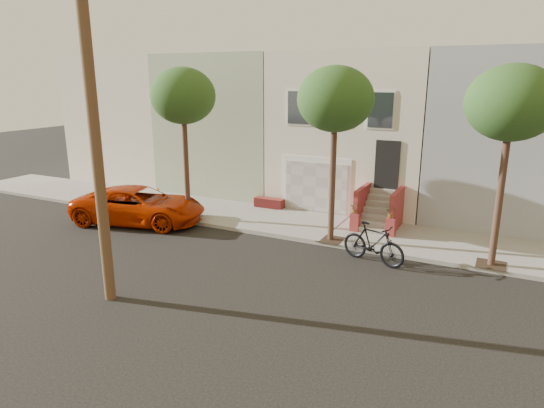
% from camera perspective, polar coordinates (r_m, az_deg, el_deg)
% --- Properties ---
extents(ground, '(90.00, 90.00, 0.00)m').
position_cam_1_polar(ground, '(14.97, -1.72, -8.70)').
color(ground, black).
rests_on(ground, ground).
extents(sidewalk, '(40.00, 3.70, 0.15)m').
position_cam_1_polar(sidewalk, '(19.52, 5.73, -2.79)').
color(sidewalk, gray).
rests_on(sidewalk, ground).
extents(house_row, '(33.10, 11.70, 7.00)m').
position_cam_1_polar(house_row, '(24.26, 10.97, 9.15)').
color(house_row, '#B8AF9D').
rests_on(house_row, sidewalk).
extents(tree_left, '(2.70, 2.57, 6.30)m').
position_cam_1_polar(tree_left, '(19.99, -10.70, 12.59)').
color(tree_left, '#2D2116').
rests_on(tree_left, sidewalk).
extents(tree_mid, '(2.70, 2.57, 6.30)m').
position_cam_1_polar(tree_mid, '(16.90, 7.64, 12.30)').
color(tree_mid, '#2D2116').
rests_on(tree_mid, sidewalk).
extents(tree_right, '(2.70, 2.57, 6.30)m').
position_cam_1_polar(tree_right, '(15.97, 26.95, 10.68)').
color(tree_right, '#2D2116').
rests_on(tree_right, sidewalk).
extents(pickup_truck, '(6.01, 3.84, 1.54)m').
position_cam_1_polar(pickup_truck, '(20.81, -15.75, -0.15)').
color(pickup_truck, '#B72700').
rests_on(pickup_truck, ground).
extents(motorcycle, '(2.38, 1.24, 1.38)m').
position_cam_1_polar(motorcycle, '(16.12, 12.12, -4.65)').
color(motorcycle, black).
rests_on(motorcycle, ground).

